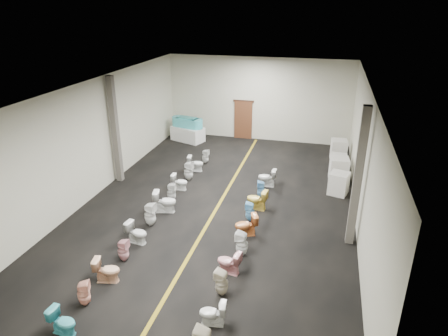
{
  "coord_description": "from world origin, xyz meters",
  "views": [
    {
      "loc": [
        3.61,
        -13.15,
        7.23
      ],
      "look_at": [
        -0.09,
        1.0,
        1.05
      ],
      "focal_mm": 32.0,
      "sensor_mm": 36.0,
      "label": 1
    }
  ],
  "objects": [
    {
      "name": "toilet_left_7",
      "position": [
        -1.86,
        -0.27,
        0.37
      ],
      "size": [
        0.38,
        0.38,
        0.75
      ],
      "primitive_type": "imported",
      "rotation": [
        0.0,
        0.0,
        1.69
      ],
      "color": "silver",
      "rests_on": "floor"
    },
    {
      "name": "ceiling",
      "position": [
        0.0,
        0.0,
        4.5
      ],
      "size": [
        16.0,
        16.0,
        0.0
      ],
      "primitive_type": "plane",
      "rotation": [
        3.14,
        0.0,
        0.0
      ],
      "color": "black",
      "rests_on": "ground"
    },
    {
      "name": "toilet_left_1",
      "position": [
        -1.88,
        -6.22,
        0.35
      ],
      "size": [
        0.41,
        0.41,
        0.7
      ],
      "primitive_type": "imported",
      "rotation": [
        0.0,
        0.0,
        1.93
      ],
      "color": "#F4AC94",
      "rests_on": "floor"
    },
    {
      "name": "toilet_right_2",
      "position": [
        1.41,
        -4.97,
        0.38
      ],
      "size": [
        0.41,
        0.4,
        0.76
      ],
      "primitive_type": "imported",
      "rotation": [
        0.0,
        0.0,
        -1.75
      ],
      "color": "beige",
      "rests_on": "floor"
    },
    {
      "name": "toilet_left_9",
      "position": [
        -1.87,
        1.74,
        0.43
      ],
      "size": [
        0.43,
        0.42,
        0.85
      ],
      "primitive_type": "imported",
      "rotation": [
        0.0,
        0.0,
        1.48
      ],
      "color": "silver",
      "rests_on": "floor"
    },
    {
      "name": "toilet_right_8",
      "position": [
        1.46,
        0.89,
        0.35
      ],
      "size": [
        0.38,
        0.37,
        0.71
      ],
      "primitive_type": "imported",
      "rotation": [
        0.0,
        0.0,
        -1.4
      ],
      "color": "#71B2E4",
      "rests_on": "floor"
    },
    {
      "name": "door_frame",
      "position": [
        -0.8,
        7.95,
        2.12
      ],
      "size": [
        1.15,
        0.08,
        0.1
      ],
      "primitive_type": "cube",
      "color": "#331C11",
      "rests_on": "back_door"
    },
    {
      "name": "wall_right",
      "position": [
        5.0,
        0.0,
        2.25
      ],
      "size": [
        0.0,
        16.0,
        16.0
      ],
      "primitive_type": "plane",
      "rotation": [
        1.57,
        0.0,
        -1.57
      ],
      "color": "beige",
      "rests_on": "ground"
    },
    {
      "name": "toilet_right_3",
      "position": [
        1.37,
        -4.03,
        0.35
      ],
      "size": [
        0.75,
        0.5,
        0.71
      ],
      "primitive_type": "imported",
      "rotation": [
        0.0,
        0.0,
        -1.72
      ],
      "color": "pink",
      "rests_on": "floor"
    },
    {
      "name": "toilet_left_6",
      "position": [
        -1.77,
        -1.14,
        0.42
      ],
      "size": [
        0.9,
        0.63,
        0.83
      ],
      "primitive_type": "imported",
      "rotation": [
        0.0,
        0.0,
        1.79
      ],
      "color": "white",
      "rests_on": "floor"
    },
    {
      "name": "wall_front",
      "position": [
        0.0,
        -8.0,
        2.25
      ],
      "size": [
        10.0,
        0.0,
        10.0
      ],
      "primitive_type": "plane",
      "rotation": [
        -1.57,
        0.0,
        0.0
      ],
      "color": "beige",
      "rests_on": "ground"
    },
    {
      "name": "appliance_crate_d",
      "position": [
        4.4,
        5.79,
        0.52
      ],
      "size": [
        0.79,
        0.79,
        1.03
      ],
      "primitive_type": "cube",
      "rotation": [
        0.0,
        0.0,
        0.09
      ],
      "color": "silver",
      "rests_on": "floor"
    },
    {
      "name": "toilet_right_9",
      "position": [
        1.51,
        2.0,
        0.38
      ],
      "size": [
        0.76,
        0.44,
        0.77
      ],
      "primitive_type": "imported",
      "rotation": [
        0.0,
        0.0,
        -1.58
      ],
      "color": "silver",
      "rests_on": "floor"
    },
    {
      "name": "appliance_crate_c",
      "position": [
        4.4,
        4.44,
        0.39
      ],
      "size": [
        0.69,
        0.69,
        0.78
      ],
      "primitive_type": "cube",
      "rotation": [
        0.0,
        0.0,
        -0.01
      ],
      "color": "silver",
      "rests_on": "floor"
    },
    {
      "name": "toilet_left_11",
      "position": [
        -1.74,
        3.78,
        0.34
      ],
      "size": [
        0.37,
        0.36,
        0.68
      ],
      "primitive_type": "imported",
      "rotation": [
        0.0,
        0.0,
        1.37
      ],
      "color": "white",
      "rests_on": "floor"
    },
    {
      "name": "toilet_left_2",
      "position": [
        -1.79,
        -5.24,
        0.36
      ],
      "size": [
        0.78,
        0.54,
        0.72
      ],
      "primitive_type": "imported",
      "rotation": [
        0.0,
        0.0,
        1.78
      ],
      "color": "#EEB68E",
      "rests_on": "floor"
    },
    {
      "name": "display_table",
      "position": [
        -3.66,
        6.71,
        0.4
      ],
      "size": [
        1.97,
        1.44,
        0.79
      ],
      "primitive_type": "cube",
      "rotation": [
        0.0,
        0.0,
        -0.34
      ],
      "color": "white",
      "rests_on": "floor"
    },
    {
      "name": "toilet_right_7",
      "position": [
        1.46,
        -0.09,
        0.39
      ],
      "size": [
        0.82,
        0.53,
        0.79
      ],
      "primitive_type": "imported",
      "rotation": [
        0.0,
        0.0,
        -1.7
      ],
      "color": "#E9C84C",
      "rests_on": "floor"
    },
    {
      "name": "toilet_right_5",
      "position": [
        1.44,
        -1.97,
        0.38
      ],
      "size": [
        0.85,
        0.7,
        0.76
      ],
      "primitive_type": "imported",
      "rotation": [
        0.0,
        0.0,
        -1.14
      ],
      "color": "#CF7538",
      "rests_on": "floor"
    },
    {
      "name": "back_door",
      "position": [
        -0.8,
        7.94,
        1.05
      ],
      "size": [
        1.0,
        0.1,
        2.1
      ],
      "primitive_type": "cube",
      "color": "#562D19",
      "rests_on": "floor"
    },
    {
      "name": "bathtub",
      "position": [
        -3.66,
        6.71,
        1.07
      ],
      "size": [
        1.83,
        0.94,
        0.55
      ],
      "rotation": [
        0.0,
        0.0,
        -0.23
      ],
      "color": "#46C1CA",
      "rests_on": "display_table"
    },
    {
      "name": "toilet_right_6",
      "position": [
        1.38,
        -0.97,
        0.35
      ],
      "size": [
        0.34,
        0.33,
        0.7
      ],
      "primitive_type": "imported",
      "rotation": [
        0.0,
        0.0,
        -1.53
      ],
      "color": "#73BEEA",
      "rests_on": "floor"
    },
    {
      "name": "wall_left",
      "position": [
        -5.0,
        0.0,
        2.25
      ],
      "size": [
        0.0,
        16.0,
        16.0
      ],
      "primitive_type": "plane",
      "rotation": [
        1.57,
        0.0,
        1.57
      ],
      "color": "beige",
      "rests_on": "ground"
    },
    {
      "name": "toilet_left_5",
      "position": [
        -1.89,
        -2.17,
        0.43
      ],
      "size": [
        0.42,
        0.41,
        0.86
      ],
      "primitive_type": "imported",
      "rotation": [
        0.0,
        0.0,
        1.49
      ],
      "color": "white",
      "rests_on": "floor"
    },
    {
      "name": "toilet_left_4",
      "position": [
        -1.86,
        -3.27,
        0.36
      ],
      "size": [
        0.75,
        0.49,
        0.72
      ],
      "primitive_type": "imported",
      "rotation": [
        0.0,
        0.0,
        1.44
      ],
      "color": "silver",
      "rests_on": "floor"
    },
    {
      "name": "column_left",
      "position": [
        -4.75,
        1.0,
        2.25
      ],
      "size": [
        0.25,
        0.25,
        4.5
      ],
      "primitive_type": "cube",
      "color": "#59544C",
      "rests_on": "floor"
    },
    {
      "name": "aisle_stripe",
      "position": [
        0.0,
        0.0,
        0.0
      ],
      "size": [
        0.12,
        15.6,
        0.01
      ],
      "primitive_type": "cube",
      "color": "olive",
      "rests_on": "floor"
    },
    {
      "name": "floor",
      "position": [
        0.0,
        0.0,
        0.0
      ],
      "size": [
        16.0,
        16.0,
        0.0
      ],
      "primitive_type": "plane",
      "color": "black",
      "rests_on": "ground"
    },
    {
      "name": "appliance_crate_b",
      "position": [
        4.4,
        3.32,
        0.52
      ],
      "size": [
        0.83,
        0.83,
        1.04
      ],
      "primitive_type": "cube",
      "rotation": [
        0.0,
        0.0,
        0.1
      ],
      "color": "silver",
      "rests_on": "floor"
    },
    {
      "name": "toilet_left_3",
      "position": [
        -1.81,
        -4.26,
        0.36
      ],
      "size": [
        0.33,
        0.33,
        0.71
      ],
      "primitive_type": "imported",
      "rotation": [
        0.0,
        0.0,
        1.56
      ],
      "color": "#D4959A",
      "rests_on": "floor"
    },
    {
      "name": "wall_back",
      "position": [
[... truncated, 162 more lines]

